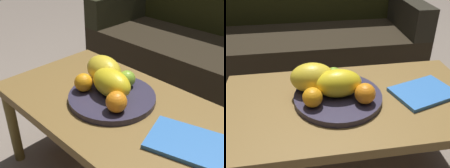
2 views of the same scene
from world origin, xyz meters
The scene contains 10 objects.
coffee_table centered at (0.00, 0.00, 0.41)m, with size 1.07×0.57×0.46m.
couch centered at (-0.15, 1.05, 0.30)m, with size 1.70×0.70×0.90m.
fruit_bowl centered at (-0.06, 0.01, 0.47)m, with size 0.36×0.36×0.03m, color #312C3F.
melon_large_front centered at (-0.05, 0.01, 0.54)m, with size 0.18×0.11×0.11m, color yellow.
melon_smaller_beside centered at (-0.15, 0.06, 0.54)m, with size 0.18×0.12×0.12m, color yellow.
orange_front centered at (-0.16, -0.05, 0.52)m, with size 0.08×0.08×0.08m, color orange.
orange_left centered at (0.04, -0.06, 0.52)m, with size 0.08×0.08×0.08m, color orange.
apple_front centered at (-0.06, 0.10, 0.52)m, with size 0.07×0.07×0.07m, color #80AB2E.
banana_bunch centered at (-0.09, 0.06, 0.51)m, with size 0.16×0.15×0.06m.
magazine centered at (0.31, -0.01, 0.47)m, with size 0.25×0.18×0.02m, color #336EB9.
Camera 1 is at (0.63, -0.67, 1.09)m, focal length 44.78 mm.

